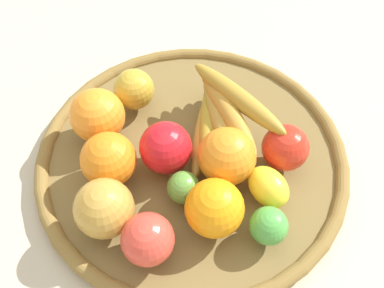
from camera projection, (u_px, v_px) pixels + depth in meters
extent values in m
plane|color=beige|center=(192.00, 163.00, 0.69)|extent=(2.40, 2.40, 0.00)
cylinder|color=brown|center=(192.00, 159.00, 0.68)|extent=(0.46, 0.46, 0.02)
torus|color=olive|center=(192.00, 156.00, 0.67)|extent=(0.47, 0.47, 0.02)
sphere|color=red|center=(166.00, 149.00, 0.62)|extent=(0.09, 0.09, 0.08)
ellipsoid|color=#B58C33|center=(205.00, 127.00, 0.68)|extent=(0.16, 0.13, 0.03)
ellipsoid|color=#A99129|center=(210.00, 122.00, 0.66)|extent=(0.17, 0.12, 0.03)
ellipsoid|color=#AD8E37|center=(219.00, 116.00, 0.65)|extent=(0.18, 0.08, 0.03)
ellipsoid|color=#B88530|center=(227.00, 109.00, 0.65)|extent=(0.18, 0.05, 0.03)
ellipsoid|color=#AB862C|center=(238.00, 98.00, 0.64)|extent=(0.18, 0.07, 0.03)
sphere|color=orange|center=(215.00, 208.00, 0.57)|extent=(0.10, 0.10, 0.08)
sphere|color=orange|center=(98.00, 116.00, 0.65)|extent=(0.10, 0.10, 0.08)
sphere|color=#BD9039|center=(104.00, 208.00, 0.57)|extent=(0.08, 0.08, 0.08)
sphere|color=#DE4435|center=(148.00, 239.00, 0.55)|extent=(0.07, 0.07, 0.07)
sphere|color=gold|center=(134.00, 89.00, 0.70)|extent=(0.09, 0.09, 0.06)
sphere|color=orange|center=(227.00, 156.00, 0.61)|extent=(0.11, 0.11, 0.08)
ellipsoid|color=yellow|center=(268.00, 187.00, 0.60)|extent=(0.07, 0.06, 0.05)
sphere|color=orange|center=(108.00, 160.00, 0.61)|extent=(0.10, 0.10, 0.08)
sphere|color=red|center=(285.00, 148.00, 0.63)|extent=(0.09, 0.09, 0.07)
sphere|color=green|center=(269.00, 226.00, 0.57)|extent=(0.06, 0.06, 0.05)
sphere|color=#589438|center=(184.00, 187.00, 0.60)|extent=(0.06, 0.06, 0.05)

